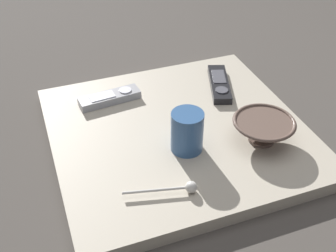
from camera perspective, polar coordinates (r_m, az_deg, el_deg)
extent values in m
plane|color=#47423D|center=(1.06, 1.28, -1.72)|extent=(6.00, 6.00, 0.00)
cube|color=#B7AD99|center=(1.05, 1.29, -1.01)|extent=(0.57, 0.60, 0.03)
cylinder|color=brown|center=(1.02, 12.32, -1.67)|extent=(0.06, 0.06, 0.01)
cone|color=brown|center=(1.00, 12.52, -0.50)|extent=(0.14, 0.14, 0.05)
torus|color=brown|center=(0.99, 12.69, 0.53)|extent=(0.14, 0.14, 0.01)
cylinder|color=#33598C|center=(0.95, 2.55, -0.74)|extent=(0.07, 0.07, 0.10)
cylinder|color=silver|center=(0.87, -1.72, -8.54)|extent=(0.04, 0.13, 0.01)
sphere|color=silver|center=(0.87, 3.11, -8.12)|extent=(0.02, 0.02, 0.02)
cube|color=#9E9EA3|center=(1.13, -7.76, 3.73)|extent=(0.06, 0.16, 0.02)
cylinder|color=silver|center=(1.14, -5.71, 4.78)|extent=(0.03, 0.03, 0.00)
cube|color=silver|center=(1.12, -8.78, 3.95)|extent=(0.04, 0.07, 0.00)
cube|color=black|center=(1.19, 6.84, 5.58)|extent=(0.18, 0.10, 0.02)
cylinder|color=#4C4C54|center=(1.14, 7.15, 4.77)|extent=(0.03, 0.03, 0.00)
cube|color=#4C4C54|center=(1.20, 6.76, 6.57)|extent=(0.08, 0.06, 0.00)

